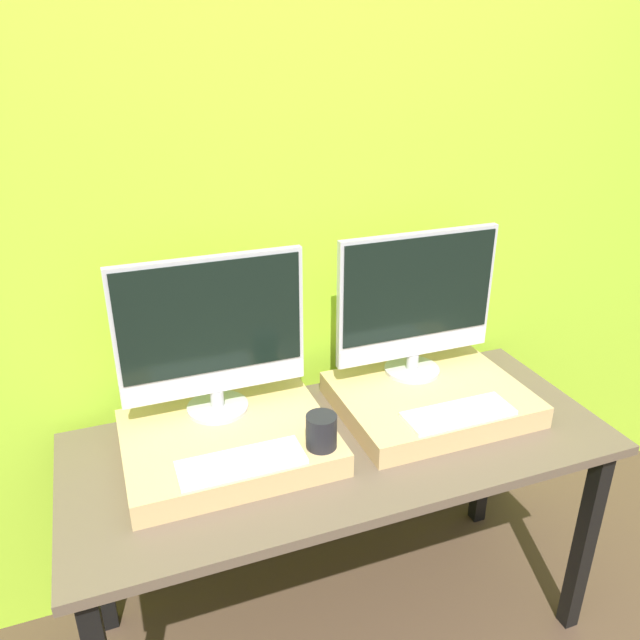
{
  "coord_description": "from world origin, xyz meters",
  "views": [
    {
      "loc": [
        -0.6,
        -1.06,
        1.83
      ],
      "look_at": [
        0.0,
        0.52,
        1.06
      ],
      "focal_mm": 35.0,
      "sensor_mm": 36.0,
      "label": 1
    }
  ],
  "objects": [
    {
      "name": "wall_back",
      "position": [
        0.0,
        0.74,
        1.3
      ],
      "size": [
        8.0,
        0.04,
        2.6
      ],
      "color": "#9ED12D",
      "rests_on": "ground_plane"
    },
    {
      "name": "workbench",
      "position": [
        0.0,
        0.33,
        0.67
      ],
      "size": [
        1.59,
        0.67,
        0.75
      ],
      "color": "brown",
      "rests_on": "ground_plane"
    },
    {
      "name": "wooden_riser_left",
      "position": [
        -0.33,
        0.39,
        0.79
      ],
      "size": [
        0.58,
        0.45,
        0.07
      ],
      "color": "tan",
      "rests_on": "workbench"
    },
    {
      "name": "monitor_left",
      "position": [
        -0.33,
        0.52,
        1.07
      ],
      "size": [
        0.53,
        0.18,
        0.48
      ],
      "color": "#B2B2B7",
      "rests_on": "wooden_riser_left"
    },
    {
      "name": "keyboard_left",
      "position": [
        -0.33,
        0.24,
        0.83
      ],
      "size": [
        0.33,
        0.12,
        0.01
      ],
      "color": "silver",
      "rests_on": "wooden_riser_left"
    },
    {
      "name": "mug",
      "position": [
        -0.1,
        0.24,
        0.87
      ],
      "size": [
        0.08,
        0.08,
        0.1
      ],
      "color": "black",
      "rests_on": "wooden_riser_left"
    },
    {
      "name": "wooden_riser_right",
      "position": [
        0.33,
        0.39,
        0.79
      ],
      "size": [
        0.58,
        0.45,
        0.07
      ],
      "color": "tan",
      "rests_on": "workbench"
    },
    {
      "name": "monitor_right",
      "position": [
        0.33,
        0.52,
        1.07
      ],
      "size": [
        0.53,
        0.18,
        0.48
      ],
      "color": "#B2B2B7",
      "rests_on": "wooden_riser_right"
    },
    {
      "name": "keyboard_right",
      "position": [
        0.33,
        0.24,
        0.83
      ],
      "size": [
        0.33,
        0.12,
        0.01
      ],
      "color": "silver",
      "rests_on": "wooden_riser_right"
    }
  ]
}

